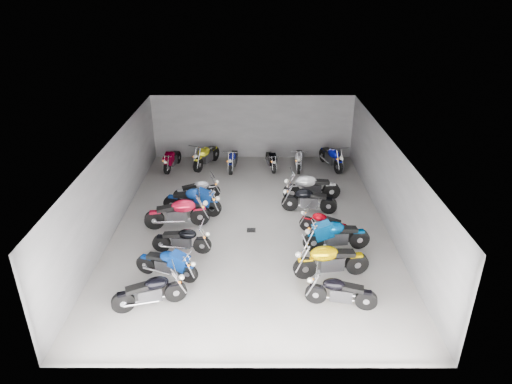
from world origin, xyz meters
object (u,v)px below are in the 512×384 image
at_px(motorcycle_left_c, 182,240).
at_px(motorcycle_back_b, 206,156).
at_px(motorcycle_back_a, 172,159).
at_px(motorcycle_left_a, 150,292).
at_px(motorcycle_right_a, 340,292).
at_px(motorcycle_right_b, 330,260).
at_px(drain_grate, 251,230).
at_px(motorcycle_left_e, 193,201).
at_px(motorcycle_left_b, 167,264).
at_px(motorcycle_back_c, 233,159).
at_px(motorcycle_left_d, 178,213).
at_px(motorcycle_right_d, 324,223).
at_px(motorcycle_right_f, 311,187).
at_px(motorcycle_back_f, 331,157).
at_px(motorcycle_left_f, 197,190).
at_px(motorcycle_right_e, 309,200).
at_px(motorcycle_back_d, 271,160).
at_px(motorcycle_right_c, 336,235).
at_px(motorcycle_back_e, 299,159).

bearing_deg(motorcycle_left_c, motorcycle_back_b, -175.50).
bearing_deg(motorcycle_back_a, motorcycle_left_a, 107.51).
xyz_separation_m(motorcycle_right_a, motorcycle_right_b, (-0.07, 1.42, 0.09)).
distance_m(drain_grate, motorcycle_left_e, 2.67).
bearing_deg(motorcycle_left_c, motorcycle_left_a, -5.09).
relative_size(motorcycle_left_e, motorcycle_right_b, 0.98).
height_order(motorcycle_left_b, motorcycle_back_c, motorcycle_left_b).
distance_m(motorcycle_left_d, motorcycle_right_d, 5.35).
distance_m(motorcycle_right_a, motorcycle_right_f, 6.75).
bearing_deg(drain_grate, motorcycle_back_f, 57.79).
bearing_deg(motorcycle_right_b, motorcycle_back_a, 27.92).
xyz_separation_m(motorcycle_left_a, motorcycle_right_f, (5.22, 6.77, 0.07)).
relative_size(motorcycle_left_b, motorcycle_left_d, 0.84).
height_order(motorcycle_right_f, motorcycle_back_f, motorcycle_right_f).
bearing_deg(motorcycle_right_f, motorcycle_left_f, 86.17).
height_order(drain_grate, motorcycle_left_e, motorcycle_left_e).
height_order(motorcycle_left_c, motorcycle_back_a, motorcycle_left_c).
height_order(motorcycle_left_d, motorcycle_back_c, motorcycle_left_d).
height_order(motorcycle_left_a, motorcycle_left_e, motorcycle_left_e).
relative_size(motorcycle_right_d, motorcycle_back_b, 0.80).
distance_m(motorcycle_left_e, motorcycle_back_c, 4.80).
relative_size(motorcycle_left_c, motorcycle_right_b, 0.85).
distance_m(motorcycle_right_e, motorcycle_back_f, 4.84).
distance_m(motorcycle_right_e, motorcycle_back_d, 4.69).
bearing_deg(motorcycle_right_a, motorcycle_back_c, 30.44).
distance_m(motorcycle_left_a, motorcycle_back_c, 10.28).
distance_m(motorcycle_left_a, motorcycle_left_c, 2.83).
bearing_deg(motorcycle_right_e, motorcycle_right_b, -168.15).
height_order(motorcycle_left_c, motorcycle_right_a, same).
xyz_separation_m(motorcycle_right_b, motorcycle_back_a, (-6.34, 8.70, -0.09)).
distance_m(motorcycle_left_c, motorcycle_right_e, 5.39).
bearing_deg(motorcycle_back_a, motorcycle_left_e, 120.24).
bearing_deg(motorcycle_right_e, motorcycle_left_f, 86.12).
relative_size(motorcycle_left_f, motorcycle_right_b, 0.80).
bearing_deg(motorcycle_back_a, motorcycle_left_d, 113.03).
xyz_separation_m(motorcycle_left_c, motorcycle_right_f, (4.73, 3.99, 0.09)).
bearing_deg(motorcycle_right_c, motorcycle_right_b, 157.89).
height_order(motorcycle_left_d, motorcycle_right_f, same).
bearing_deg(drain_grate, motorcycle_left_d, 174.28).
bearing_deg(motorcycle_right_c, motorcycle_back_e, -2.14).
height_order(motorcycle_back_d, motorcycle_back_f, motorcycle_back_f).
relative_size(motorcycle_back_a, motorcycle_back_e, 0.98).
xyz_separation_m(motorcycle_right_e, motorcycle_back_c, (-3.17, 4.40, -0.03)).
relative_size(motorcycle_left_c, motorcycle_right_e, 0.92).
relative_size(motorcycle_right_a, motorcycle_right_f, 0.83).
height_order(motorcycle_back_b, motorcycle_back_f, motorcycle_back_b).
relative_size(motorcycle_right_a, motorcycle_right_c, 0.87).
xyz_separation_m(motorcycle_right_f, motorcycle_back_d, (-1.55, 3.42, -0.13)).
relative_size(motorcycle_left_a, motorcycle_left_c, 1.01).
bearing_deg(motorcycle_right_c, motorcycle_back_f, -14.42).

